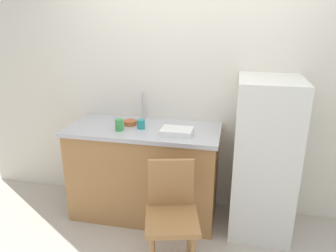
% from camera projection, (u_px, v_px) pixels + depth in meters
% --- Properties ---
extents(back_wall, '(4.80, 0.10, 2.55)m').
position_uv_depth(back_wall, '(196.00, 86.00, 3.16)').
color(back_wall, silver).
rests_on(back_wall, ground_plane).
extents(cabinet_base, '(1.41, 0.60, 0.89)m').
position_uv_depth(cabinet_base, '(145.00, 173.00, 3.20)').
color(cabinet_base, '#A87542').
rests_on(cabinet_base, ground_plane).
extents(countertop, '(1.45, 0.64, 0.04)m').
position_uv_depth(countertop, '(143.00, 129.00, 3.05)').
color(countertop, '#B7B7BC').
rests_on(countertop, cabinet_base).
extents(faucet, '(0.02, 0.02, 0.28)m').
position_uv_depth(faucet, '(143.00, 106.00, 3.24)').
color(faucet, '#B7B7BC').
rests_on(faucet, countertop).
extents(refrigerator, '(0.54, 0.60, 1.45)m').
position_uv_depth(refrigerator, '(264.00, 158.00, 2.89)').
color(refrigerator, silver).
rests_on(refrigerator, ground_plane).
extents(chair, '(0.48, 0.48, 0.89)m').
position_uv_depth(chair, '(172.00, 212.00, 2.48)').
color(chair, '#A87542').
rests_on(chair, ground_plane).
extents(dish_tray, '(0.28, 0.20, 0.05)m').
position_uv_depth(dish_tray, '(177.00, 131.00, 2.87)').
color(dish_tray, white).
rests_on(dish_tray, countertop).
extents(terracotta_bowl, '(0.13, 0.13, 0.04)m').
position_uv_depth(terracotta_bowl, '(130.00, 123.00, 3.11)').
color(terracotta_bowl, '#B25B33').
rests_on(terracotta_bowl, countertop).
extents(cup_green, '(0.08, 0.08, 0.11)m').
position_uv_depth(cup_green, '(119.00, 125.00, 2.95)').
color(cup_green, green).
rests_on(cup_green, countertop).
extents(cup_teal, '(0.08, 0.08, 0.08)m').
position_uv_depth(cup_teal, '(141.00, 124.00, 3.00)').
color(cup_teal, teal).
rests_on(cup_teal, countertop).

